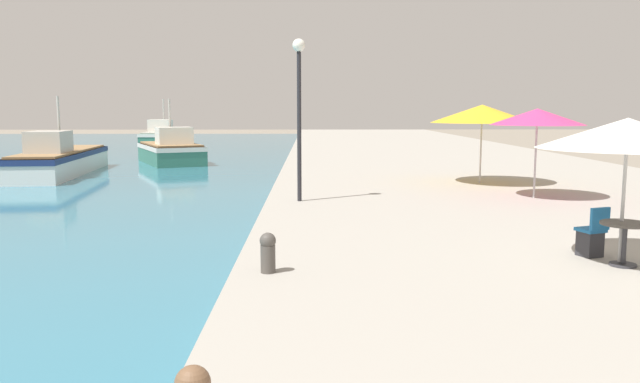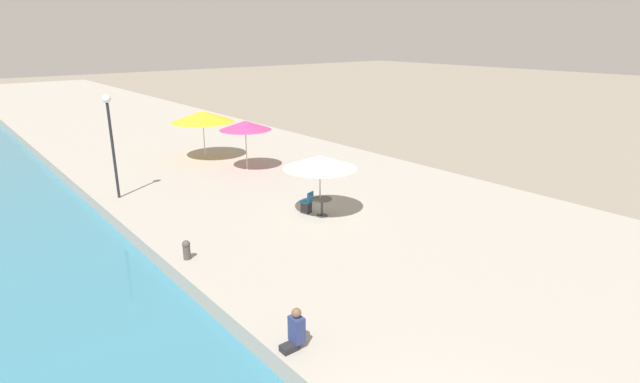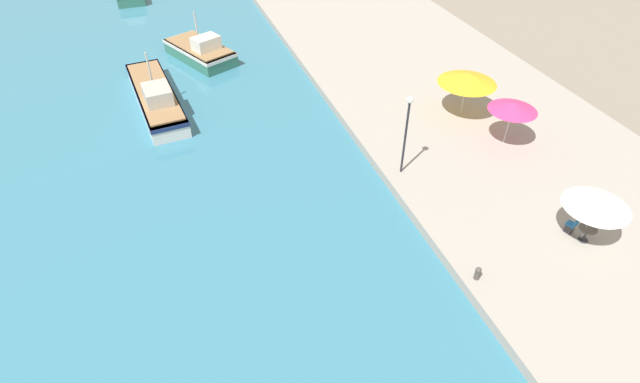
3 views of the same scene
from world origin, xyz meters
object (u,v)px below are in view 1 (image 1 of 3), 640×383
object	(u,v)px
fishing_boat_near	(60,159)
cafe_umbrella_pink	(628,133)
fishing_boat_mid	(171,151)
cafe_umbrella_white	(537,117)
cafe_table	(625,235)
fishing_boat_far	(164,137)
cafe_umbrella_striped	(482,114)
mooring_bollard	(268,251)
lamppost	(299,92)
cafe_chair_left	(591,239)

from	to	relation	value
fishing_boat_near	cafe_umbrella_pink	xyz separation A→B (m)	(17.42, -19.96, 2.00)
fishing_boat_mid	cafe_umbrella_white	size ratio (longest dim) A/B	2.51
fishing_boat_near	cafe_umbrella_pink	bearing A→B (deg)	-54.67
cafe_table	fishing_boat_mid	bearing A→B (deg)	116.96
fishing_boat_far	cafe_umbrella_striped	xyz separation A→B (m)	(18.73, -32.22, 2.20)
fishing_boat_mid	mooring_bollard	world-z (taller)	fishing_boat_mid
lamppost	fishing_boat_mid	bearing A→B (deg)	112.62
cafe_chair_left	lamppost	bearing A→B (deg)	107.85
fishing_boat_near	fishing_boat_mid	world-z (taller)	fishing_boat_near
cafe_table	cafe_chair_left	xyz separation A→B (m)	(-0.25, 0.68, -0.21)
cafe_chair_left	mooring_bollard	distance (m)	5.78
cafe_umbrella_striped	cafe_chair_left	distance (m)	11.36
cafe_umbrella_pink	lamppost	xyz separation A→B (m)	(-5.58, 7.41, 0.88)
fishing_boat_far	cafe_umbrella_pink	distance (m)	47.46
cafe_table	cafe_chair_left	size ratio (longest dim) A/B	0.88
cafe_table	lamppost	xyz separation A→B (m)	(-5.58, 7.55, 2.56)
cafe_chair_left	cafe_table	bearing A→B (deg)	-90.00
fishing_boat_far	cafe_umbrella_pink	size ratio (longest dim) A/B	2.63
fishing_boat_far	fishing_boat_near	bearing A→B (deg)	-88.62
cafe_table	mooring_bollard	world-z (taller)	cafe_table
cafe_umbrella_white	cafe_table	size ratio (longest dim) A/B	3.41
cafe_umbrella_striped	lamppost	xyz separation A→B (m)	(-6.34, -4.25, 0.64)
cafe_umbrella_white	cafe_umbrella_striped	bearing A→B (deg)	99.43
fishing_boat_mid	cafe_umbrella_pink	world-z (taller)	fishing_boat_mid
cafe_umbrella_pink	mooring_bollard	world-z (taller)	cafe_umbrella_pink
mooring_bollard	lamppost	world-z (taller)	lamppost
fishing_boat_mid	cafe_chair_left	size ratio (longest dim) A/B	7.54
cafe_umbrella_pink	lamppost	world-z (taller)	lamppost
cafe_umbrella_pink	cafe_umbrella_striped	bearing A→B (deg)	86.29
fishing_boat_far	cafe_umbrella_pink	xyz separation A→B (m)	(17.97, -43.88, 1.96)
cafe_umbrella_pink	cafe_table	xyz separation A→B (m)	(-0.01, -0.14, -1.68)
fishing_boat_near	fishing_boat_mid	distance (m)	7.49
fishing_boat_mid	cafe_umbrella_white	world-z (taller)	fishing_boat_mid
lamppost	cafe_umbrella_pink	bearing A→B (deg)	-53.01
cafe_table	cafe_chair_left	bearing A→B (deg)	109.97
fishing_boat_mid	cafe_umbrella_white	distance (m)	23.71
fishing_boat_far	mooring_bollard	distance (m)	45.96
cafe_umbrella_striped	cafe_table	bearing A→B (deg)	-93.69
fishing_boat_far	cafe_umbrella_white	world-z (taller)	fishing_boat_far
cafe_umbrella_pink	mooring_bollard	size ratio (longest dim) A/B	4.47
fishing_boat_far	cafe_umbrella_striped	distance (m)	37.34
fishing_boat_near	cafe_chair_left	bearing A→B (deg)	-54.30
cafe_chair_left	fishing_boat_far	bearing A→B (deg)	92.27
cafe_chair_left	lamppost	size ratio (longest dim) A/B	0.20
fishing_boat_far	cafe_umbrella_pink	world-z (taller)	fishing_boat_far
cafe_umbrella_white	cafe_chair_left	world-z (taller)	cafe_umbrella_white
cafe_umbrella_white	cafe_table	xyz separation A→B (m)	(-1.38, -8.09, -1.86)
cafe_umbrella_white	lamppost	xyz separation A→B (m)	(-6.95, -0.54, 0.70)
cafe_umbrella_striped	cafe_umbrella_white	bearing A→B (deg)	-80.57
fishing_boat_mid	cafe_table	xyz separation A→B (m)	(13.46, -26.46, 0.32)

